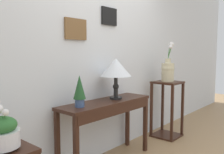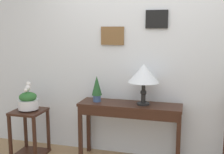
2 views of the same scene
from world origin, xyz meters
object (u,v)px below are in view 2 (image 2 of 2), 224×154
Objects in this scene: table_lamp at (144,74)px; planter_bowl_wide_left at (28,101)px; potted_plant_on_console at (97,88)px; console_table at (129,113)px; pedestal_stand_left at (30,133)px.

table_lamp is 1.54m from planter_bowl_wide_left.
potted_plant_on_console is 0.92m from planter_bowl_wide_left.
table_lamp is at bearing 7.86° from console_table.
planter_bowl_wide_left is at bearing -173.29° from table_lamp.
potted_plant_on_console is 1.10m from pedestal_stand_left.
table_lamp is at bearing 6.73° from pedestal_stand_left.
potted_plant_on_console reaches higher than pedestal_stand_left.
console_table is at bearing -172.14° from table_lamp.
console_table is 1.36m from pedestal_stand_left.
planter_bowl_wide_left is at bearing 108.24° from pedestal_stand_left.
pedestal_stand_left is at bearing -71.76° from planter_bowl_wide_left.
potted_plant_on_console is at bearing 10.59° from planter_bowl_wide_left.
planter_bowl_wide_left is (-0.00, 0.00, 0.44)m from pedestal_stand_left.
planter_bowl_wide_left is (-1.31, -0.15, 0.11)m from console_table.
pedestal_stand_left is at bearing -173.41° from console_table.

